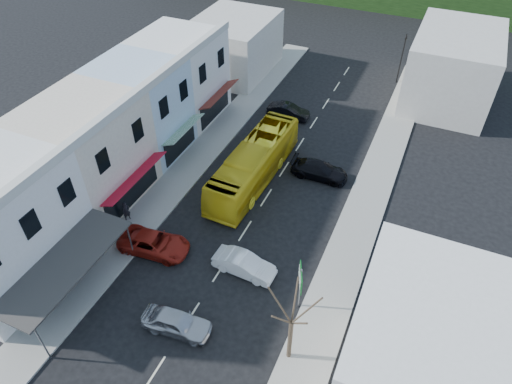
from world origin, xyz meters
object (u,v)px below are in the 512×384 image
at_px(car_silver, 177,322).
at_px(car_red, 154,243).
at_px(bus, 254,165).
at_px(car_white, 244,265).
at_px(traffic_signal, 401,59).
at_px(street_tree, 291,323).
at_px(pedestrian_left, 126,211).
at_px(direction_sign, 300,289).

height_order(car_silver, car_red, same).
bearing_deg(bus, car_white, -68.02).
height_order(car_silver, car_white, same).
bearing_deg(traffic_signal, car_red, 82.42).
height_order(car_white, street_tree, street_tree).
relative_size(pedestrian_left, traffic_signal, 0.31).
distance_m(car_white, traffic_signal, 31.43).
relative_size(pedestrian_left, street_tree, 0.25).
xyz_separation_m(pedestrian_left, street_tree, (14.96, -5.48, 2.41)).
height_order(car_white, traffic_signal, traffic_signal).
xyz_separation_m(pedestrian_left, direction_sign, (14.30, -2.07, 0.81)).
height_order(bus, street_tree, street_tree).
bearing_deg(bus, traffic_signal, 72.80).
bearing_deg(car_red, bus, -24.11).
distance_m(pedestrian_left, traffic_signal, 33.45).
distance_m(bus, street_tree, 16.13).
bearing_deg(direction_sign, car_red, 155.13).
relative_size(car_white, direction_sign, 1.21).
relative_size(car_silver, pedestrian_left, 2.59).
height_order(car_red, street_tree, street_tree).
bearing_deg(bus, direction_sign, -51.76).
distance_m(car_silver, pedestrian_left, 10.50).
relative_size(car_silver, traffic_signal, 0.80).
distance_m(direction_sign, street_tree, 3.82).
xyz_separation_m(direction_sign, traffic_signal, (0.00, 32.25, 0.95)).
bearing_deg(direction_sign, traffic_signal, 67.14).
xyz_separation_m(bus, car_red, (-3.21, -9.94, -0.85)).
relative_size(bus, car_silver, 2.64).
xyz_separation_m(street_tree, traffic_signal, (-0.66, 35.66, -0.65)).
bearing_deg(car_red, direction_sign, -98.24).
bearing_deg(car_silver, traffic_signal, -15.46).
distance_m(car_white, direction_sign, 4.55).
bearing_deg(car_silver, car_red, 38.61).
bearing_deg(bus, car_red, -105.98).
height_order(pedestrian_left, street_tree, street_tree).
relative_size(car_white, traffic_signal, 0.80).
xyz_separation_m(car_silver, pedestrian_left, (-8.25, 6.49, 0.30)).
relative_size(car_red, street_tree, 0.67).
bearing_deg(car_white, direction_sign, -103.33).
distance_m(car_red, street_tree, 12.37).
bearing_deg(car_silver, street_tree, -87.53).
relative_size(bus, car_white, 2.64).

